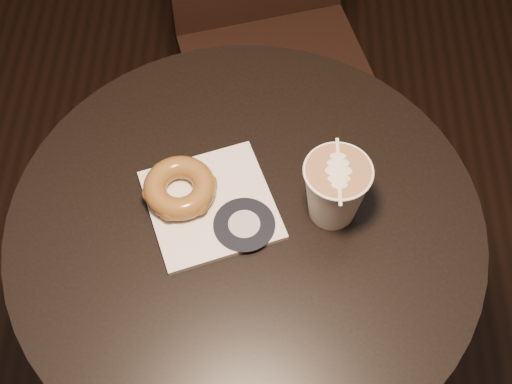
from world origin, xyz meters
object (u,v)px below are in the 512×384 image
chair (269,11)px  doughnut (180,188)px  cafe_table (247,280)px  pastry_bag (211,205)px  latte_cup (335,191)px

chair → doughnut: 0.65m
cafe_table → pastry_bag: pastry_bag is taller
chair → latte_cup: chair is taller
pastry_bag → doughnut: 0.05m
cafe_table → chair: size_ratio=0.75×
chair → pastry_bag: (-0.08, -0.61, 0.20)m
cafe_table → chair: chair is taller
cafe_table → chair: 0.64m
cafe_table → pastry_bag: size_ratio=4.21×
cafe_table → latte_cup: latte_cup is taller
cafe_table → pastry_bag: bearing=153.4°
cafe_table → doughnut: (-0.10, 0.04, 0.22)m
doughnut → latte_cup: bearing=-4.9°
cafe_table → doughnut: 0.25m
latte_cup → doughnut: bearing=175.1°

